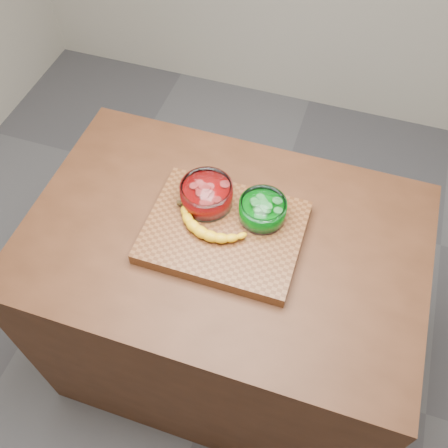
% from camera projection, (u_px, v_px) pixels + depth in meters
% --- Properties ---
extents(ground, '(3.50, 3.50, 0.00)m').
position_uv_depth(ground, '(224.00, 351.00, 2.21)').
color(ground, '#5B5A5F').
rests_on(ground, ground).
extents(counter, '(1.20, 0.80, 0.90)m').
position_uv_depth(counter, '(224.00, 305.00, 1.84)').
color(counter, '#4E2A17').
rests_on(counter, ground).
extents(cutting_board, '(0.45, 0.35, 0.04)m').
position_uv_depth(cutting_board, '(224.00, 232.00, 1.46)').
color(cutting_board, brown).
rests_on(cutting_board, counter).
extents(bowl_red, '(0.16, 0.16, 0.07)m').
position_uv_depth(bowl_red, '(207.00, 195.00, 1.47)').
color(bowl_red, white).
rests_on(bowl_red, cutting_board).
extents(bowl_green, '(0.14, 0.14, 0.06)m').
position_uv_depth(bowl_green, '(263.00, 210.00, 1.44)').
color(bowl_green, white).
rests_on(bowl_green, cutting_board).
extents(banana, '(0.25, 0.15, 0.04)m').
position_uv_depth(banana, '(211.00, 223.00, 1.44)').
color(banana, yellow).
rests_on(banana, cutting_board).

